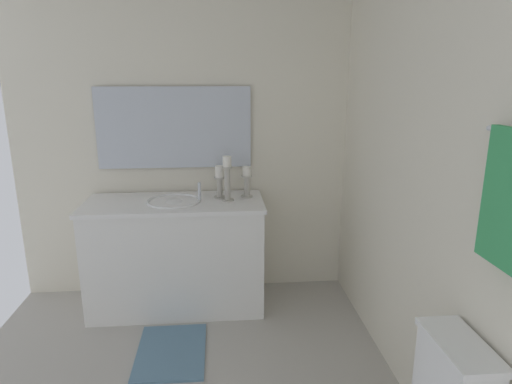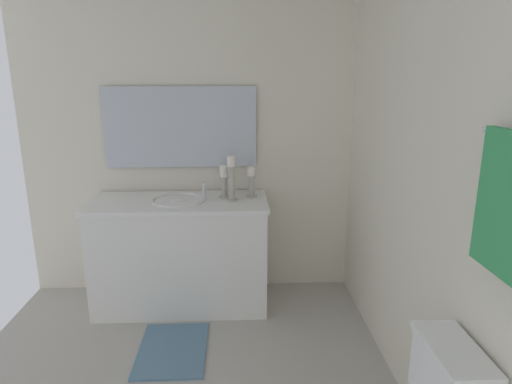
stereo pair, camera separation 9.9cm
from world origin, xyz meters
name	(u,v)px [view 2 (the right image)]	position (x,y,z in m)	size (l,w,h in m)	color
wall_back	(428,185)	(0.00, 1.32, 1.23)	(2.85, 0.04, 2.45)	silver
wall_left	(190,144)	(-1.42, 0.00, 1.23)	(0.04, 2.63, 2.45)	silver
vanity_cabinet	(181,253)	(-1.10, -0.07, 0.43)	(0.58, 1.33, 0.85)	white
sink_basin	(179,205)	(-1.10, -0.07, 0.81)	(0.40, 0.40, 0.24)	white
mirror	(180,127)	(-1.38, -0.07, 1.36)	(0.02, 1.18, 0.62)	silver
candle_holder_tall	(251,181)	(-1.17, 0.48, 0.97)	(0.09, 0.09, 0.24)	#B7B2A5
candle_holder_short	(232,177)	(-1.09, 0.33, 1.03)	(0.09, 0.09, 0.34)	#B7B2A5
candle_holder_mid	(224,181)	(-1.17, 0.27, 0.98)	(0.09, 0.09, 0.25)	#B7B2A5
towel_near_vanity	(505,204)	(0.73, 1.24, 1.34)	(0.28, 0.03, 0.48)	#389E59
bath_mat	(173,349)	(-0.47, -0.07, 0.01)	(0.60, 0.44, 0.02)	slate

